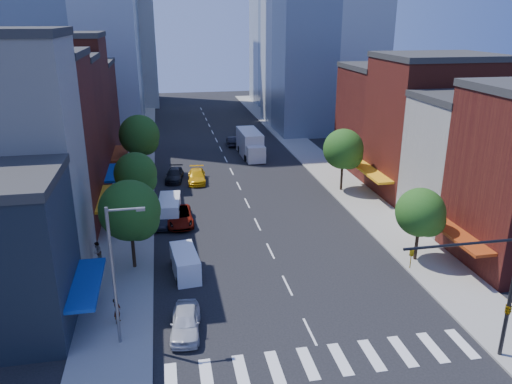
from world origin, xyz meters
TOP-DOWN VIEW (x-y plane):
  - ground at (0.00, 0.00)m, footprint 220.00×220.00m
  - sidewalk_left at (-12.50, 40.00)m, footprint 5.00×120.00m
  - sidewalk_right at (12.50, 40.00)m, footprint 5.00×120.00m
  - crosswalk at (0.00, -3.00)m, footprint 19.00×3.00m
  - bldg_left_2 at (-21.00, 20.50)m, footprint 12.00×9.00m
  - bldg_left_3 at (-21.00, 29.00)m, footprint 12.00×8.00m
  - bldg_left_4 at (-21.00, 37.50)m, footprint 12.00×9.00m
  - bldg_left_5 at (-21.00, 47.00)m, footprint 12.00×10.00m
  - bldg_right_1 at (21.00, 15.00)m, footprint 12.00×8.00m
  - bldg_right_2 at (21.00, 24.00)m, footprint 12.00×10.00m
  - bldg_right_3 at (21.00, 34.00)m, footprint 12.00×10.00m
  - traffic_signal at (9.94, -4.50)m, footprint 7.24×2.24m
  - streetlight at (-11.81, 1.00)m, footprint 2.25×0.25m
  - tree_left_near at (-11.35, 10.92)m, footprint 4.80×4.80m
  - tree_left_mid at (-11.35, 21.92)m, footprint 4.20×4.20m
  - tree_left_far at (-11.35, 35.92)m, footprint 5.00×5.00m
  - tree_right_near at (11.65, 7.92)m, footprint 4.00×4.00m
  - tree_right_far at (11.65, 25.92)m, footprint 4.60×4.60m
  - parked_car_front at (-7.91, 1.45)m, footprint 2.30×4.74m
  - parked_car_second at (-9.34, 19.70)m, footprint 1.94×4.71m
  - parked_car_third at (-7.50, 19.62)m, footprint 2.68×5.54m
  - parked_car_rear at (-7.50, 33.62)m, footprint 2.65×5.14m
  - cargo_van_near at (-7.49, 9.13)m, footprint 2.26×4.71m
  - cargo_van_far at (-8.42, 20.85)m, footprint 2.45×5.28m
  - taxi at (-4.82, 32.46)m, footprint 2.43×5.27m
  - traffic_car_oncoming at (2.06, 49.90)m, footprint 1.60×4.36m
  - traffic_car_far at (6.55, 56.72)m, footprint 1.62×4.00m
  - box_truck at (3.80, 43.15)m, footprint 2.97×9.06m
  - pedestrian_near at (-12.27, 3.20)m, footprint 0.57×0.73m
  - pedestrian_far at (-14.50, 12.37)m, footprint 0.86×1.00m

SIDE VIEW (x-z plane):
  - ground at x=0.00m, z-range 0.00..0.00m
  - crosswalk at x=0.00m, z-range 0.00..0.01m
  - sidewalk_left at x=-12.50m, z-range 0.00..0.15m
  - sidewalk_right at x=12.50m, z-range 0.00..0.15m
  - traffic_car_far at x=6.55m, z-range 0.00..1.36m
  - parked_car_rear at x=-7.50m, z-range 0.00..1.42m
  - traffic_car_oncoming at x=2.06m, z-range 0.00..1.43m
  - taxi at x=-4.82m, z-range 0.00..1.49m
  - parked_car_second at x=-9.34m, z-range 0.00..1.52m
  - parked_car_third at x=-7.50m, z-range 0.00..1.52m
  - parked_car_front at x=-7.91m, z-range 0.00..1.56m
  - cargo_van_near at x=-7.49m, z-range -0.01..1.93m
  - pedestrian_far at x=-14.50m, z-range 0.15..1.92m
  - pedestrian_near at x=-12.27m, z-range 0.15..1.92m
  - cargo_van_far at x=-8.42m, z-range -0.01..2.17m
  - box_truck at x=3.80m, z-range -0.10..3.53m
  - traffic_signal at x=9.94m, z-range 0.16..8.16m
  - tree_right_near at x=11.65m, z-range 1.09..7.29m
  - tree_left_mid at x=-11.35m, z-range 1.20..7.85m
  - tree_right_far at x=11.65m, z-range 1.26..8.46m
  - tree_left_near at x=-11.35m, z-range 1.22..8.52m
  - tree_left_far at x=-11.35m, z-range 1.33..9.08m
  - streetlight at x=-11.81m, z-range 0.78..9.78m
  - bldg_right_1 at x=21.00m, z-range 0.00..12.00m
  - bldg_left_5 at x=-21.00m, z-range 0.00..13.00m
  - bldg_right_3 at x=21.00m, z-range 0.00..13.00m
  - bldg_left_3 at x=-21.00m, z-range 0.00..15.00m
  - bldg_right_2 at x=21.00m, z-range 0.00..15.00m
  - bldg_left_2 at x=-21.00m, z-range 0.00..16.00m
  - bldg_left_4 at x=-21.00m, z-range 0.00..17.00m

